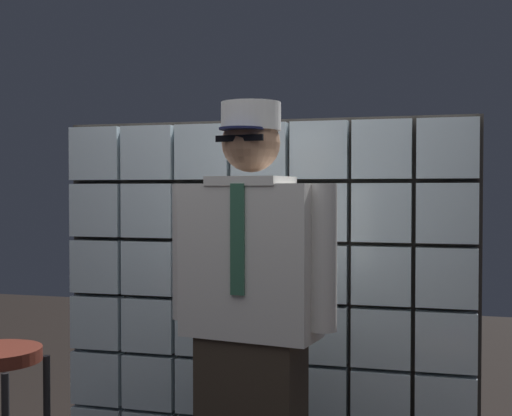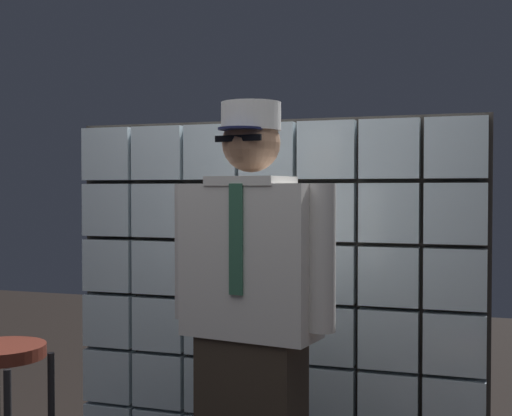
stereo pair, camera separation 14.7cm
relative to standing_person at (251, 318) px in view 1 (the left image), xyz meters
The scene contains 2 objects.
glass_block_wall 0.69m from the standing_person, 101.66° to the left, with size 2.07×0.10×1.78m.
standing_person is the anchor object (origin of this frame).
Camera 1 is at (0.85, -2.00, 1.41)m, focal length 47.91 mm.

